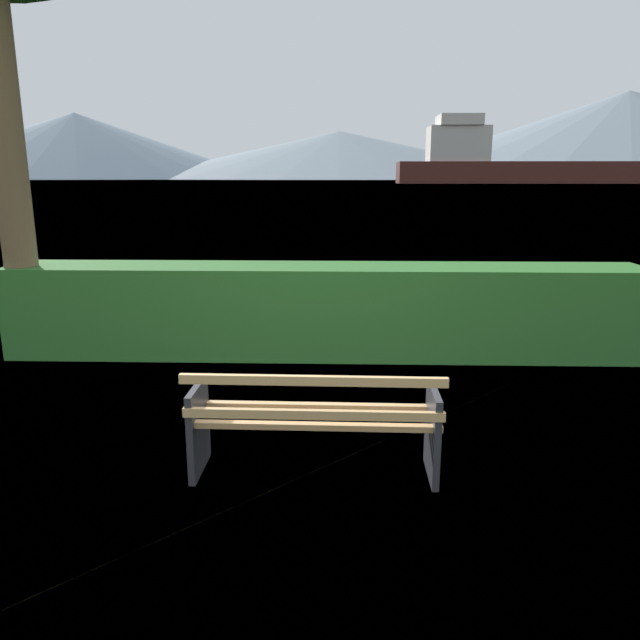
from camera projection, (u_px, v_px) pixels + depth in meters
ground_plane at (315, 471)px, 4.57m from camera, size 1400.00×1400.00×0.00m
water_surface at (339, 181)px, 302.75m from camera, size 620.00×620.00×0.00m
park_bench at (314, 422)px, 4.41m from camera, size 1.84×0.60×0.87m
hedge_row at (325, 310)px, 7.48m from camera, size 7.78×0.90×1.12m
cargo_ship_large at (537, 165)px, 188.53m from camera, size 103.11×12.85×20.71m
fishing_boat_near at (496, 181)px, 217.63m from camera, size 8.37×4.54×1.75m
distant_hills at (408, 143)px, 527.42m from camera, size 864.56×469.14×71.03m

